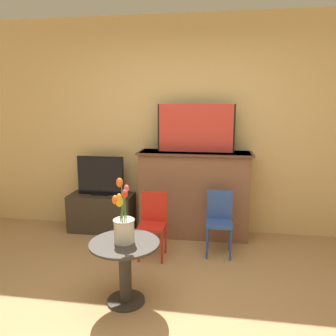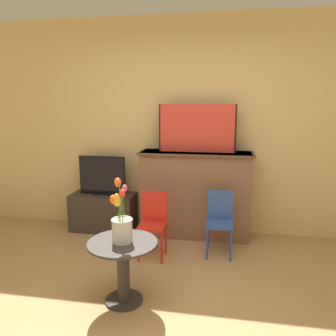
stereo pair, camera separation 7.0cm
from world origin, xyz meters
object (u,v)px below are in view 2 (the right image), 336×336
object	(u,v)px
painting	(197,128)
tv_monitor	(102,176)
chair_red	(153,220)
vase_tulips	(122,224)
chair_blue	(220,218)

from	to	relation	value
painting	tv_monitor	size ratio (longest dim) A/B	1.52
painting	tv_monitor	xyz separation A→B (m)	(-1.21, -0.02, -0.63)
painting	chair_red	world-z (taller)	painting
painting	vase_tulips	size ratio (longest dim) A/B	1.75
painting	tv_monitor	distance (m)	1.36
tv_monitor	chair_blue	bearing A→B (deg)	-16.41
chair_red	vase_tulips	distance (m)	0.93
chair_blue	painting	bearing A→B (deg)	123.43
vase_tulips	chair_red	bearing A→B (deg)	85.92
painting	vase_tulips	world-z (taller)	painting
chair_red	vase_tulips	bearing A→B (deg)	-94.08
chair_red	chair_blue	distance (m)	0.73
tv_monitor	chair_red	world-z (taller)	tv_monitor
painting	vase_tulips	xyz separation A→B (m)	(-0.46, -1.53, -0.66)
chair_blue	vase_tulips	distance (m)	1.35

